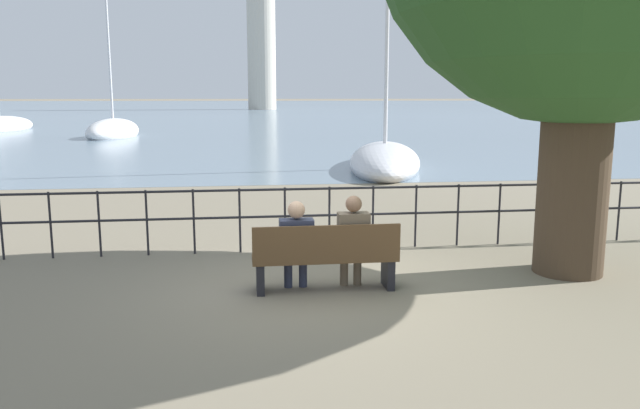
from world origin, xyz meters
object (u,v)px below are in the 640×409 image
(sailboat_4, at_px, (385,160))
(sailboat_0, at_px, (0,126))
(harbor_lighthouse, at_px, (261,37))
(seated_person_right, at_px, (353,238))
(park_bench, at_px, (326,258))
(sailboat_3, at_px, (113,131))
(seated_person_left, at_px, (296,241))

(sailboat_4, bearing_deg, sailboat_0, 142.68)
(harbor_lighthouse, bearing_deg, seated_person_right, -91.50)
(park_bench, relative_size, seated_person_right, 1.52)
(sailboat_4, bearing_deg, sailboat_3, 137.26)
(seated_person_left, relative_size, seated_person_right, 0.96)
(seated_person_left, bearing_deg, sailboat_4, 72.13)
(sailboat_3, bearing_deg, sailboat_0, 150.03)
(seated_person_right, relative_size, sailboat_3, 0.11)
(seated_person_right, distance_m, harbor_lighthouse, 109.72)
(park_bench, bearing_deg, sailboat_0, 114.46)
(park_bench, height_order, sailboat_3, sailboat_3)
(park_bench, height_order, seated_person_left, seated_person_left)
(sailboat_3, xyz_separation_m, harbor_lighthouse, (11.96, 77.10, 12.57))
(seated_person_left, xyz_separation_m, sailboat_4, (4.30, 13.34, -0.36))
(sailboat_0, xyz_separation_m, sailboat_4, (22.14, -26.62, -0.05))
(sailboat_0, relative_size, sailboat_4, 0.97)
(seated_person_left, bearing_deg, park_bench, -11.96)
(park_bench, bearing_deg, sailboat_3, 105.30)
(seated_person_right, xyz_separation_m, sailboat_4, (3.56, 13.34, -0.38))
(sailboat_4, relative_size, harbor_lighthouse, 0.42)
(sailboat_4, height_order, harbor_lighthouse, harbor_lighthouse)
(seated_person_left, relative_size, sailboat_3, 0.11)
(park_bench, xyz_separation_m, harbor_lighthouse, (3.22, 109.07, 12.50))
(seated_person_right, height_order, sailboat_4, sailboat_4)
(seated_person_right, distance_m, sailboat_0, 44.07)
(seated_person_left, bearing_deg, harbor_lighthouse, 88.11)
(sailboat_4, bearing_deg, park_bench, -93.40)
(sailboat_0, xyz_separation_m, harbor_lighthouse, (21.43, 69.04, 12.59))
(sailboat_0, xyz_separation_m, sailboat_3, (9.46, -8.06, 0.02))
(seated_person_right, distance_m, sailboat_4, 13.81)
(seated_person_left, relative_size, harbor_lighthouse, 0.04)
(sailboat_3, distance_m, sailboat_4, 22.47)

